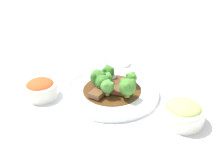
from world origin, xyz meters
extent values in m
plane|color=silver|center=(0.00, 0.00, 0.00)|extent=(4.00, 4.00, 0.00)
cylinder|color=white|center=(0.00, 0.00, 0.01)|extent=(0.28, 0.28, 0.01)
torus|color=white|center=(0.00, 0.00, 0.01)|extent=(0.28, 0.28, 0.01)
cylinder|color=#4C2D14|center=(0.00, 0.00, 0.01)|extent=(0.17, 0.17, 0.00)
cube|color=#56331E|center=(0.01, 0.04, 0.02)|extent=(0.03, 0.06, 0.01)
cube|color=brown|center=(-0.02, -0.04, 0.03)|extent=(0.04, 0.06, 0.01)
cube|color=brown|center=(0.02, -0.01, 0.03)|extent=(0.07, 0.04, 0.01)
cylinder|color=#8EB756|center=(0.00, -0.04, 0.03)|extent=(0.01, 0.01, 0.01)
sphere|color=#4C8E38|center=(0.00, -0.04, 0.05)|extent=(0.04, 0.04, 0.04)
sphere|color=#4C8E38|center=(0.01, -0.04, 0.06)|extent=(0.01, 0.01, 0.01)
sphere|color=#4C8E38|center=(0.00, -0.03, 0.06)|extent=(0.01, 0.01, 0.01)
sphere|color=#4C8E38|center=(0.00, -0.05, 0.06)|extent=(0.01, 0.01, 0.01)
cylinder|color=#8EB756|center=(0.05, -0.03, 0.03)|extent=(0.02, 0.02, 0.01)
sphere|color=#427F2D|center=(0.05, -0.03, 0.05)|extent=(0.05, 0.05, 0.05)
sphere|color=#427F2D|center=(0.07, -0.02, 0.06)|extent=(0.02, 0.02, 0.02)
sphere|color=#427F2D|center=(0.04, -0.02, 0.06)|extent=(0.02, 0.02, 0.02)
sphere|color=#427F2D|center=(0.06, -0.04, 0.06)|extent=(0.02, 0.02, 0.02)
cylinder|color=#8EB756|center=(-0.02, 0.01, 0.02)|extent=(0.01, 0.01, 0.01)
sphere|color=#4C8E38|center=(-0.02, 0.01, 0.04)|extent=(0.04, 0.04, 0.04)
sphere|color=#4C8E38|center=(-0.02, 0.02, 0.05)|extent=(0.01, 0.01, 0.01)
sphere|color=#4C8E38|center=(-0.03, 0.01, 0.05)|extent=(0.01, 0.01, 0.01)
sphere|color=#4C8E38|center=(-0.01, 0.00, 0.05)|extent=(0.01, 0.01, 0.01)
cylinder|color=#7FA84C|center=(-0.04, 0.00, 0.02)|extent=(0.02, 0.02, 0.01)
sphere|color=#387028|center=(-0.04, 0.00, 0.05)|extent=(0.05, 0.05, 0.05)
sphere|color=#387028|center=(-0.05, 0.01, 0.06)|extent=(0.02, 0.02, 0.02)
sphere|color=#387028|center=(-0.05, -0.02, 0.06)|extent=(0.02, 0.02, 0.02)
sphere|color=#387028|center=(-0.03, 0.00, 0.06)|extent=(0.02, 0.02, 0.02)
cylinder|color=#7FA84C|center=(-0.02, -0.02, 0.02)|extent=(0.01, 0.01, 0.01)
sphere|color=#387028|center=(-0.02, -0.02, 0.04)|extent=(0.04, 0.04, 0.04)
sphere|color=#387028|center=(-0.03, -0.01, 0.06)|extent=(0.02, 0.02, 0.02)
sphere|color=#387028|center=(-0.02, -0.03, 0.06)|extent=(0.02, 0.02, 0.02)
sphere|color=#387028|center=(-0.01, -0.01, 0.06)|extent=(0.02, 0.02, 0.02)
cylinder|color=#7FA84C|center=(0.05, 0.04, 0.02)|extent=(0.01, 0.01, 0.01)
sphere|color=#427F2D|center=(0.05, 0.04, 0.04)|extent=(0.03, 0.03, 0.03)
sphere|color=#427F2D|center=(0.04, 0.04, 0.05)|extent=(0.01, 0.01, 0.01)
sphere|color=#427F2D|center=(0.05, 0.03, 0.05)|extent=(0.01, 0.01, 0.01)
sphere|color=#427F2D|center=(0.05, 0.05, 0.05)|extent=(0.01, 0.01, 0.01)
cylinder|color=#7FA84C|center=(-0.03, 0.05, 0.02)|extent=(0.01, 0.01, 0.01)
sphere|color=#387028|center=(-0.03, 0.05, 0.04)|extent=(0.04, 0.04, 0.04)
sphere|color=#387028|center=(-0.04, 0.04, 0.06)|extent=(0.01, 0.01, 0.01)
sphere|color=#387028|center=(-0.02, 0.05, 0.06)|extent=(0.01, 0.01, 0.01)
sphere|color=#387028|center=(-0.04, 0.06, 0.06)|extent=(0.01, 0.01, 0.01)
ellipsoid|color=silver|center=(-0.03, 0.06, 0.03)|extent=(0.08, 0.09, 0.01)
cylinder|color=silver|center=(-0.09, 0.16, 0.02)|extent=(0.09, 0.15, 0.01)
cylinder|color=white|center=(-0.19, -0.08, 0.00)|extent=(0.05, 0.05, 0.01)
cylinder|color=white|center=(-0.19, -0.08, 0.02)|extent=(0.10, 0.10, 0.04)
torus|color=white|center=(-0.19, -0.08, 0.04)|extent=(0.10, 0.10, 0.01)
ellipsoid|color=#D14C23|center=(-0.19, -0.08, 0.04)|extent=(0.08, 0.08, 0.03)
cylinder|color=white|center=(0.21, -0.06, 0.00)|extent=(0.06, 0.06, 0.01)
cylinder|color=white|center=(0.21, -0.06, 0.02)|extent=(0.11, 0.11, 0.04)
torus|color=white|center=(0.21, -0.06, 0.04)|extent=(0.11, 0.11, 0.01)
ellipsoid|color=#A3B266|center=(0.21, -0.06, 0.04)|extent=(0.09, 0.09, 0.03)
cylinder|color=white|center=(-0.04, 0.19, 0.01)|extent=(0.07, 0.07, 0.01)
torus|color=white|center=(-0.04, 0.19, 0.01)|extent=(0.07, 0.07, 0.01)
cube|color=silver|center=(0.08, 0.22, 0.00)|extent=(0.14, 0.12, 0.01)
camera|label=1|loc=(0.23, -0.61, 0.43)|focal=42.00mm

